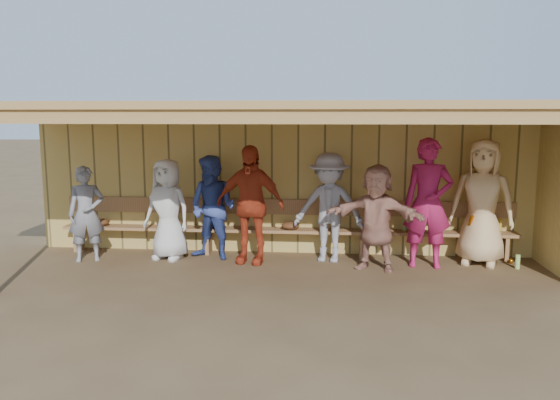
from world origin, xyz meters
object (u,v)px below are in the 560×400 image
Objects in this scene: player_c at (213,208)px; bench at (284,224)px; player_e at (329,208)px; player_b at (168,209)px; player_g at (428,203)px; player_f at (376,217)px; player_h at (482,202)px; player_a at (86,214)px; player_d at (250,204)px.

player_c is 0.22× the size of bench.
player_c is 0.97× the size of player_e.
player_b is at bearing -166.43° from player_e.
player_e is 1.53m from player_g.
player_f is at bearing -157.38° from player_g.
bench is (-0.75, 0.35, -0.35)m from player_e.
player_b is 0.83× the size of player_h.
player_c is at bearing -161.01° from bench.
player_d is at bearing -18.73° from player_a.
player_e is 0.88× the size of player_g.
player_f is (3.33, -0.33, -0.02)m from player_b.
player_c is at bearing 174.85° from player_d.
player_a is 6.28m from player_h.
player_f reaches higher than bench.
player_d is 0.86m from bench.
player_a is at bearing -150.75° from player_c.
bench is (1.13, 0.39, -0.32)m from player_c.
player_a is 3.90m from player_e.
player_e is (2.62, 0.11, 0.05)m from player_b.
player_f is at bearing 3.02° from player_d.
player_e is at bearing 18.88° from player_b.
player_c is 4.27m from player_h.
player_d is 1.98m from player_f.
player_f is at bearing -22.94° from player_a.
player_h is at bearing 18.24° from player_b.
player_a is 1.29m from player_b.
player_b is at bearing -154.02° from player_c.
player_e is 0.84m from player_f.
player_e is at bearing 178.23° from player_g.
bench is at bearing -9.19° from player_a.
player_d reaches higher than player_a.
player_e is (1.25, 0.20, -0.06)m from player_d.
player_d is 0.95× the size of player_h.
player_g is at bearing -13.47° from bench.
player_c is at bearing -167.67° from player_e.
player_f is at bearing -28.45° from bench.
player_e is at bearing 19.11° from player_d.
player_g is at bearing 10.15° from player_d.
player_b is 3.35m from player_f.
player_e reaches higher than player_a.
player_d reaches higher than player_e.
player_d is 0.94× the size of player_g.
player_a is 4.60m from player_f.
player_g reaches higher than player_a.
player_g reaches higher than bench.
player_e reaches higher than bench.
player_g reaches higher than player_d.
player_c is 1.88m from player_e.
player_b is 5.00m from player_h.
player_c is 3.41m from player_g.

